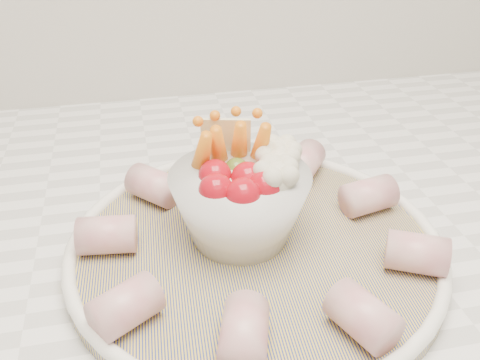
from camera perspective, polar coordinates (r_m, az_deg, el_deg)
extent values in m
cube|color=white|center=(0.61, 12.90, -2.24)|extent=(2.04, 0.62, 0.04)
cylinder|color=navy|center=(0.48, 1.62, -7.36)|extent=(0.35, 0.35, 0.01)
torus|color=white|center=(0.48, 1.64, -6.66)|extent=(0.33, 0.33, 0.01)
sphere|color=#AC0B17|center=(0.43, -2.58, -1.09)|extent=(0.03, 0.03, 0.03)
sphere|color=#AC0B17|center=(0.43, 0.32, -1.61)|extent=(0.03, 0.03, 0.03)
sphere|color=#AC0B17|center=(0.44, 2.70, -0.70)|extent=(0.03, 0.03, 0.03)
sphere|color=#AC0B17|center=(0.45, -2.68, 0.46)|extent=(0.03, 0.03, 0.03)
sphere|color=#AC0B17|center=(0.45, 0.82, 0.18)|extent=(0.03, 0.03, 0.03)
sphere|color=#AC0B17|center=(0.45, 3.12, 0.56)|extent=(0.03, 0.03, 0.03)
sphere|color=#506F25|center=(0.47, -0.38, 1.14)|extent=(0.02, 0.02, 0.02)
cone|color=orange|center=(0.47, -2.31, 3.01)|extent=(0.03, 0.05, 0.07)
cone|color=orange|center=(0.48, -0.08, 3.52)|extent=(0.02, 0.05, 0.07)
cone|color=orange|center=(0.47, 2.20, 3.29)|extent=(0.02, 0.05, 0.07)
cone|color=orange|center=(0.46, -4.11, 2.30)|extent=(0.03, 0.05, 0.07)
sphere|color=beige|center=(0.46, 3.99, 1.37)|extent=(0.03, 0.03, 0.03)
sphere|color=beige|center=(0.44, 3.94, -0.02)|extent=(0.03, 0.03, 0.03)
sphere|color=beige|center=(0.48, 4.22, 2.44)|extent=(0.03, 0.03, 0.03)
cube|color=beige|center=(0.48, -1.50, 4.14)|extent=(0.05, 0.02, 0.05)
cylinder|color=#C05764|center=(0.53, 13.54, -1.65)|extent=(0.05, 0.04, 0.03)
cylinder|color=#C05764|center=(0.57, 6.85, 1.90)|extent=(0.06, 0.06, 0.03)
cylinder|color=#C05764|center=(0.58, -2.11, 2.65)|extent=(0.04, 0.05, 0.03)
cylinder|color=#C05764|center=(0.53, -9.18, -0.58)|extent=(0.06, 0.06, 0.03)
cylinder|color=#C05764|center=(0.47, -14.01, -5.71)|extent=(0.05, 0.04, 0.03)
cylinder|color=#C05764|center=(0.40, -12.13, -13.05)|extent=(0.06, 0.05, 0.03)
cylinder|color=#C05764|center=(0.38, 0.44, -15.91)|extent=(0.05, 0.06, 0.03)
cylinder|color=#C05764|center=(0.40, 12.98, -13.95)|extent=(0.05, 0.06, 0.03)
cylinder|color=#C05764|center=(0.46, 18.34, -7.42)|extent=(0.06, 0.05, 0.03)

